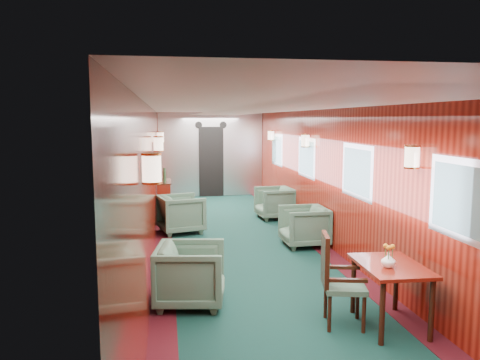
{
  "coord_description": "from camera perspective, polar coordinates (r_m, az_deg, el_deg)",
  "views": [
    {
      "loc": [
        -1.28,
        -7.47,
        2.21
      ],
      "look_at": [
        0.0,
        0.58,
        1.15
      ],
      "focal_mm": 35.0,
      "sensor_mm": 36.0,
      "label": 1
    }
  ],
  "objects": [
    {
      "name": "credenza",
      "position": [
        10.51,
        -9.24,
        -2.37
      ],
      "size": [
        0.3,
        0.96,
        1.14
      ],
      "color": "maroon",
      "rests_on": "ground"
    },
    {
      "name": "dining_table",
      "position": [
        5.31,
        17.89,
        -10.89
      ],
      "size": [
        0.68,
        0.94,
        0.69
      ],
      "rotation": [
        0.0,
        0.0,
        -0.04
      ],
      "color": "maroon",
      "rests_on": "ground"
    },
    {
      "name": "armchair_left_far",
      "position": [
        9.25,
        -7.17,
        -4.1
      ],
      "size": [
        0.99,
        0.97,
        0.74
      ],
      "primitive_type": "imported",
      "rotation": [
        0.0,
        0.0,
        1.82
      ],
      "color": "#1A3E30",
      "rests_on": "ground"
    },
    {
      "name": "armchair_left_near",
      "position": [
        5.73,
        -6.02,
        -11.38
      ],
      "size": [
        0.92,
        0.9,
        0.74
      ],
      "primitive_type": "imported",
      "rotation": [
        0.0,
        0.0,
        1.42
      ],
      "color": "#1A3E30",
      "rests_on": "ground"
    },
    {
      "name": "wall_sconces",
      "position": [
        8.15,
        0.01,
        4.46
      ],
      "size": [
        2.97,
        7.97,
        0.25
      ],
      "color": "#FCE4C5",
      "rests_on": "ground"
    },
    {
      "name": "windows_right",
      "position": [
        8.24,
        10.64,
        1.99
      ],
      "size": [
        0.02,
        8.6,
        0.8
      ],
      "color": "silver",
      "rests_on": "ground"
    },
    {
      "name": "armchair_right_far",
      "position": [
        10.5,
        4.21,
        -2.79
      ],
      "size": [
        0.84,
        0.82,
        0.71
      ],
      "primitive_type": "imported",
      "rotation": [
        0.0,
        0.0,
        -1.48
      ],
      "color": "#1A3E30",
      "rests_on": "ground"
    },
    {
      "name": "room",
      "position": [
        7.6,
        0.68,
        3.07
      ],
      "size": [
        12.0,
        12.1,
        2.4
      ],
      "color": "#0D3029",
      "rests_on": "ground"
    },
    {
      "name": "bulkhead",
      "position": [
        13.49,
        -3.57,
        3.04
      ],
      "size": [
        2.98,
        0.17,
        2.39
      ],
      "color": "silver",
      "rests_on": "ground"
    },
    {
      "name": "flower_vase",
      "position": [
        5.14,
        17.65,
        -9.31
      ],
      "size": [
        0.16,
        0.16,
        0.15
      ],
      "primitive_type": "imported",
      "rotation": [
        0.0,
        0.0,
        0.08
      ],
      "color": "white",
      "rests_on": "dining_table"
    },
    {
      "name": "armchair_right_near",
      "position": [
        8.3,
        7.8,
        -5.6
      ],
      "size": [
        0.79,
        0.77,
        0.7
      ],
      "primitive_type": "imported",
      "rotation": [
        0.0,
        0.0,
        -1.54
      ],
      "color": "#1A3E30",
      "rests_on": "ground"
    },
    {
      "name": "side_chair",
      "position": [
        5.2,
        11.6,
        -11.42
      ],
      "size": [
        0.53,
        0.55,
        1.0
      ],
      "rotation": [
        0.0,
        0.0,
        -0.22
      ],
      "color": "#1A3E30",
      "rests_on": "ground"
    }
  ]
}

